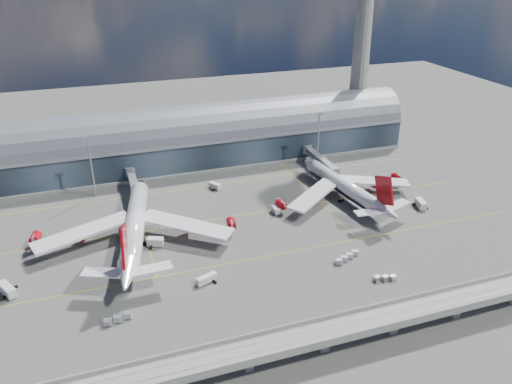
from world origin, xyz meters
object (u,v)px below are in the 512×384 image
object	(u,v)px
airliner_right	(345,187)
service_truck_0	(7,290)
floodlight_mast_left	(91,166)
cargo_train_1	(347,257)
cargo_train_0	(118,319)
service_truck_1	(155,242)
service_truck_2	(207,279)
service_truck_3	(421,204)
cargo_train_2	(385,278)
service_truck_4	(276,210)
service_truck_5	(215,186)
airliner_left	(135,227)
floodlight_mast_right	(318,138)
control_tower	(362,40)

from	to	relation	value
airliner_right	service_truck_0	xyz separation A→B (m)	(-123.41, -24.46, -3.56)
floodlight_mast_left	cargo_train_1	distance (m)	107.29
floodlight_mast_left	cargo_train_0	xyz separation A→B (m)	(1.72, -82.23, -12.70)
floodlight_mast_left	airliner_right	world-z (taller)	floodlight_mast_left
floodlight_mast_left	cargo_train_1	bearing A→B (deg)	-45.12
floodlight_mast_left	cargo_train_0	bearing A→B (deg)	-88.80
service_truck_0	cargo_train_0	size ratio (longest dim) A/B	0.95
service_truck_1	service_truck_2	bearing A→B (deg)	-134.48
service_truck_0	service_truck_2	bearing A→B (deg)	-42.18
airliner_right	service_truck_2	xyz separation A→B (m)	(-66.70, -37.70, -3.89)
service_truck_0	service_truck_3	world-z (taller)	service_truck_3
airliner_right	cargo_train_1	distance (m)	45.60
service_truck_1	cargo_train_2	size ratio (longest dim) A/B	0.81
service_truck_3	service_truck_1	bearing A→B (deg)	-168.92
service_truck_2	cargo_train_1	bearing A→B (deg)	-113.35
service_truck_2	service_truck_4	bearing A→B (deg)	-65.71
service_truck_3	service_truck_5	size ratio (longest dim) A/B	1.20
airliner_left	cargo_train_2	size ratio (longest dim) A/B	9.90
service_truck_3	service_truck_0	bearing A→B (deg)	-163.11
floodlight_mast_left	airliner_left	bearing A→B (deg)	-74.99
floodlight_mast_right	service_truck_4	size ratio (longest dim) A/B	5.79
service_truck_2	cargo_train_0	xyz separation A→B (m)	(-27.20, -9.59, -0.35)
floodlight_mast_left	cargo_train_2	distance (m)	121.17
floodlight_mast_left	control_tower	bearing A→B (deg)	11.72
airliner_right	service_truck_2	distance (m)	76.72
floodlight_mast_left	floodlight_mast_right	xyz separation A→B (m)	(100.00, 0.00, 0.00)
airliner_left	airliner_right	xyz separation A→B (m)	(84.24, 7.51, -1.22)
airliner_right	cargo_train_0	size ratio (longest dim) A/B	7.67
floodlight_mast_left	cargo_train_0	size ratio (longest dim) A/B	3.13
control_tower	cargo_train_2	size ratio (longest dim) A/B	13.92
control_tower	floodlight_mast_right	xyz separation A→B (m)	(-35.00, -28.00, -38.00)
airliner_right	service_truck_2	bearing A→B (deg)	-157.94
cargo_train_0	service_truck_3	bearing A→B (deg)	-62.57
cargo_train_2	service_truck_4	bearing A→B (deg)	3.18
service_truck_4	service_truck_2	bearing A→B (deg)	-137.37
service_truck_4	airliner_right	bearing A→B (deg)	3.94
airliner_right	service_truck_5	distance (m)	54.13
service_truck_2	cargo_train_1	size ratio (longest dim) A/B	0.68
airliner_right	airliner_left	bearing A→B (deg)	177.68
airliner_left	service_truck_4	xyz separation A→B (m)	(53.38, 4.58, -5.12)
airliner_right	cargo_train_2	distance (m)	56.63
airliner_left	service_truck_2	bearing A→B (deg)	-49.30
floodlight_mast_left	airliner_right	size ratio (longest dim) A/B	0.41
airliner_right	floodlight_mast_left	bearing A→B (deg)	152.51
cargo_train_1	service_truck_1	bearing A→B (deg)	84.89
service_truck_4	cargo_train_0	bearing A→B (deg)	-146.37
service_truck_3	airliner_right	bearing A→B (deg)	159.43
control_tower	cargo_train_0	world-z (taller)	control_tower
floodlight_mast_left	floodlight_mast_right	distance (m)	100.00
service_truck_2	service_truck_5	size ratio (longest dim) A/B	1.23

